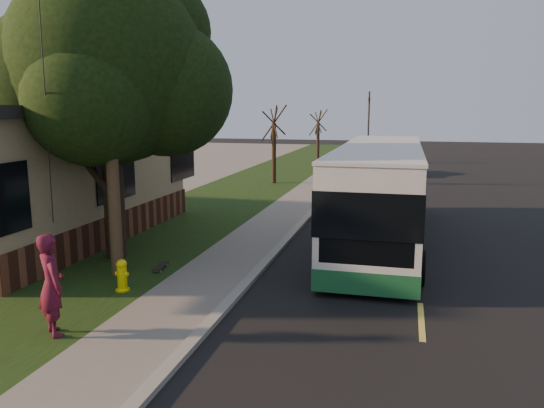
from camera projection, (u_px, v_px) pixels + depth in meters
The scene contains 17 objects.
ground at pixel (231, 303), 11.51m from camera, with size 120.00×120.00×0.00m, color black.
road at pixel (415, 220), 20.09m from camera, with size 8.00×80.00×0.01m, color black.
curb at pixel (311, 213), 21.04m from camera, with size 0.25×80.00×0.12m, color gray.
sidewalk at pixel (286, 213), 21.29m from camera, with size 2.00×80.00×0.08m, color slate.
grass_verge at pixel (205, 209), 22.13m from camera, with size 5.00×80.00×0.07m, color black.
building_lot at pixel (2, 199), 24.54m from camera, with size 15.00×80.00×0.04m, color slate.
fire_hydrant at pixel (122, 275), 12.06m from camera, with size 0.32×0.32×0.74m.
utility_pole at pixel (108, 89), 12.43m from camera, with size 2.86×3.21×9.07m.
leafy_tree at pixel (111, 71), 14.12m from camera, with size 6.30×6.00×7.80m.
bare_tree_near at pixel (274, 145), 29.14m from camera, with size 1.38×1.21×4.31m.
bare_tree_far at pixel (318, 137), 40.50m from camera, with size 1.38×1.21×4.03m.
traffic_signal at pixel (369, 121), 43.27m from camera, with size 0.18×0.22×5.50m.
transit_bus at pixel (380, 191), 16.61m from camera, with size 2.60×11.27×3.05m.
skateboarder at pixel (51, 285), 9.63m from camera, with size 0.69×0.46×1.90m, color #541027.
skateboard_main at pixel (161, 266), 13.77m from camera, with size 0.35×0.86×0.08m.
dumpster at pixel (47, 213), 17.95m from camera, with size 1.62×1.38×1.27m.
distant_car at pixel (397, 164), 33.70m from camera, with size 1.60×3.97×1.35m, color black.
Camera 1 is at (3.55, -10.39, 4.19)m, focal length 35.00 mm.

